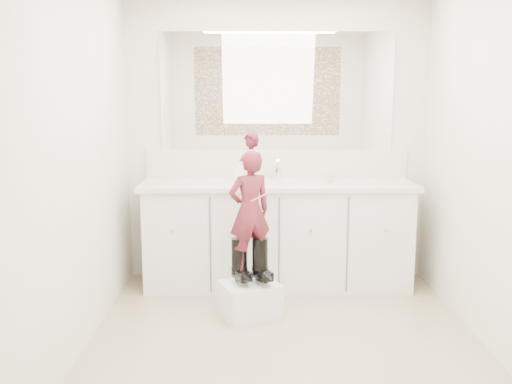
{
  "coord_description": "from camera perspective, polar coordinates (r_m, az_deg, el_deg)",
  "views": [
    {
      "loc": [
        -0.22,
        -3.47,
        1.62
      ],
      "look_at": [
        -0.19,
        0.61,
        0.92
      ],
      "focal_mm": 40.0,
      "sensor_mm": 36.0,
      "label": 1
    }
  ],
  "objects": [
    {
      "name": "wall_front",
      "position": [
        2.03,
        5.76,
        -2.24
      ],
      "size": [
        2.6,
        0.0,
        2.6
      ],
      "primitive_type": "plane",
      "rotation": [
        -1.57,
        0.0,
        0.0
      ],
      "color": "beige",
      "rests_on": "floor"
    },
    {
      "name": "wall_left",
      "position": [
        3.66,
        -17.63,
        2.73
      ],
      "size": [
        0.0,
        3.0,
        3.0
      ],
      "primitive_type": "plane",
      "rotation": [
        1.57,
        0.0,
        1.57
      ],
      "color": "beige",
      "rests_on": "floor"
    },
    {
      "name": "dot_panel",
      "position": [
        2.0,
        5.95,
        10.55
      ],
      "size": [
        2.0,
        0.01,
        1.2
      ],
      "primitive_type": "cube",
      "color": "#472819",
      "rests_on": "wall_front"
    },
    {
      "name": "countertop",
      "position": [
        4.75,
        2.2,
        0.69
      ],
      "size": [
        2.28,
        0.58,
        0.04
      ],
      "primitive_type": "cube",
      "color": "beige",
      "rests_on": "vanity_cabinet"
    },
    {
      "name": "cup",
      "position": [
        4.8,
        7.32,
        1.45
      ],
      "size": [
        0.1,
        0.1,
        0.08
      ],
      "primitive_type": "imported",
      "rotation": [
        0.0,
        0.0,
        -0.17
      ],
      "color": "beige",
      "rests_on": "countertop"
    },
    {
      "name": "soap_bottle",
      "position": [
        4.76,
        -1.53,
        2.07
      ],
      "size": [
        0.1,
        0.1,
        0.18
      ],
      "primitive_type": "imported",
      "rotation": [
        0.0,
        0.0,
        -0.25
      ],
      "color": "white",
      "rests_on": "countertop"
    },
    {
      "name": "mirror",
      "position": [
        4.97,
        2.11,
        10.01
      ],
      "size": [
        2.0,
        0.02,
        1.0
      ],
      "primitive_type": "cube",
      "color": "white",
      "rests_on": "wall_back"
    },
    {
      "name": "toddler",
      "position": [
        4.1,
        -0.65,
        -1.89
      ],
      "size": [
        0.37,
        0.32,
        0.87
      ],
      "primitive_type": "imported",
      "rotation": [
        0.0,
        0.0,
        3.55
      ],
      "color": "#962E3F",
      "rests_on": "step_stool"
    },
    {
      "name": "toothbrush",
      "position": [
        4.0,
        0.35,
        -0.53
      ],
      "size": [
        0.13,
        0.07,
        0.06
      ],
      "primitive_type": "cylinder",
      "rotation": [
        0.0,
        1.22,
        0.41
      ],
      "color": "#D15176",
      "rests_on": "toddler"
    },
    {
      "name": "backsplash",
      "position": [
        5.0,
        2.07,
        2.83
      ],
      "size": [
        2.28,
        0.03,
        0.25
      ],
      "primitive_type": "cube",
      "color": "beige",
      "rests_on": "countertop"
    },
    {
      "name": "floor",
      "position": [
        3.84,
        2.97,
        -15.19
      ],
      "size": [
        3.0,
        3.0,
        0.0
      ],
      "primitive_type": "plane",
      "color": "#897659",
      "rests_on": "ground"
    },
    {
      "name": "wall_right",
      "position": [
        3.82,
        23.04,
        2.67
      ],
      "size": [
        0.0,
        3.0,
        3.0
      ],
      "primitive_type": "plane",
      "rotation": [
        1.57,
        0.0,
        -1.57
      ],
      "color": "beige",
      "rests_on": "floor"
    },
    {
      "name": "wall_back",
      "position": [
        5.0,
        2.07,
        4.96
      ],
      "size": [
        2.6,
        0.0,
        2.6
      ],
      "primitive_type": "plane",
      "rotation": [
        1.57,
        0.0,
        0.0
      ],
      "color": "beige",
      "rests_on": "floor"
    },
    {
      "name": "step_stool",
      "position": [
        4.26,
        -0.63,
        -10.71
      ],
      "size": [
        0.5,
        0.46,
        0.25
      ],
      "primitive_type": "cube",
      "rotation": [
        0.0,
        0.0,
        0.41
      ],
      "color": "silver",
      "rests_on": "floor"
    },
    {
      "name": "faucet",
      "position": [
        4.9,
        2.12,
        1.81
      ],
      "size": [
        0.08,
        0.08,
        0.1
      ],
      "primitive_type": "cylinder",
      "color": "silver",
      "rests_on": "countertop"
    },
    {
      "name": "vanity_cabinet",
      "position": [
        4.85,
        2.16,
        -4.47
      ],
      "size": [
        2.2,
        0.55,
        0.85
      ],
      "primitive_type": "cube",
      "color": "silver",
      "rests_on": "floor"
    },
    {
      "name": "boot_right",
      "position": [
        4.19,
        0.39,
        -6.85
      ],
      "size": [
        0.2,
        0.25,
        0.33
      ],
      "primitive_type": null,
      "rotation": [
        0.0,
        0.0,
        0.41
      ],
      "color": "black",
      "rests_on": "step_stool"
    },
    {
      "name": "boot_left",
      "position": [
        4.19,
        -1.67,
        -6.85
      ],
      "size": [
        0.2,
        0.25,
        0.33
      ],
      "primitive_type": null,
      "rotation": [
        0.0,
        0.0,
        0.41
      ],
      "color": "black",
      "rests_on": "step_stool"
    }
  ]
}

